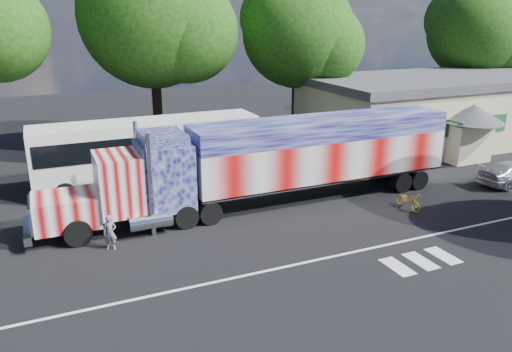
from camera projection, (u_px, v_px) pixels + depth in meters
name	position (u px, v px, depth m)	size (l,w,h in m)	color
ground	(282.00, 233.00, 23.19)	(100.00, 100.00, 0.00)	black
lane_markings	(360.00, 261.00, 20.56)	(30.00, 2.67, 0.01)	silver
semi_truck	(276.00, 160.00, 26.08)	(22.39, 3.54, 4.77)	black
coach_bus	(149.00, 151.00, 29.52)	(13.12, 3.05, 3.82)	silver
hall_building	(446.00, 108.00, 39.47)	(22.40, 12.80, 5.20)	beige
woman	(110.00, 232.00, 21.39)	(0.56, 0.37, 1.55)	slate
bicycle	(408.00, 201.00, 25.96)	(0.60, 1.73, 0.91)	gold
tree_ne_a	(300.00, 32.00, 38.30)	(9.03, 8.60, 12.77)	black
tree_n_mid	(155.00, 15.00, 34.56)	(10.65, 10.14, 14.77)	black
tree_far_ne	(478.00, 31.00, 45.66)	(9.15, 8.72, 12.67)	black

